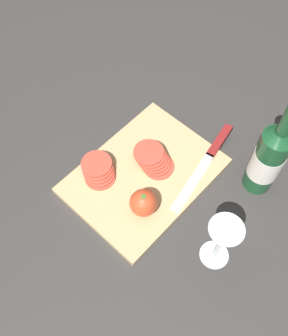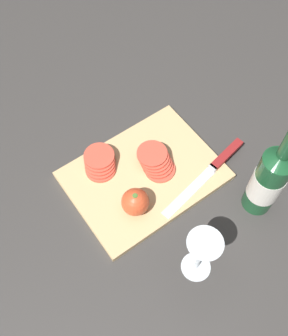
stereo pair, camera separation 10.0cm
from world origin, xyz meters
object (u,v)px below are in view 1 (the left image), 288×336
Objects in this scene: wine_glass at (223,238)px; tomato_slice_stack_near at (153,159)px; whole_tomato at (143,203)px; wine_bottle at (268,159)px; tomato_slice_stack_far at (98,170)px; knife at (214,150)px.

wine_glass is 1.48× the size of tomato_slice_stack_near.
wine_glass reaches higher than whole_tomato.
wine_bottle reaches higher than whole_tomato.
tomato_slice_stack_far is at bearing -88.23° from whole_tomato.
knife is (-0.22, -0.18, -0.09)m from wine_glass.
tomato_slice_stack_far is at bearing -84.16° from wine_glass.
tomato_slice_stack_near reaches higher than knife.
wine_glass reaches higher than knife.
knife is at bearing 145.38° from tomato_slice_stack_far.
wine_glass is 0.21m from whole_tomato.
wine_bottle reaches higher than wine_glass.
whole_tomato is (0.03, -0.20, -0.07)m from wine_glass.
whole_tomato is at bearing -31.39° from wine_bottle.
wine_glass reaches higher than tomato_slice_stack_near.
wine_bottle is 0.23m from wine_glass.
whole_tomato is at bearing -81.05° from wine_glass.
wine_bottle is 0.29m from tomato_slice_stack_near.
wine_bottle reaches higher than knife.
wine_bottle reaches higher than tomato_slice_stack_far.
wine_glass is 1.62× the size of tomato_slice_stack_far.
knife is (-0.25, 0.02, -0.03)m from whole_tomato.
wine_glass is (0.23, 0.04, -0.00)m from wine_bottle.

